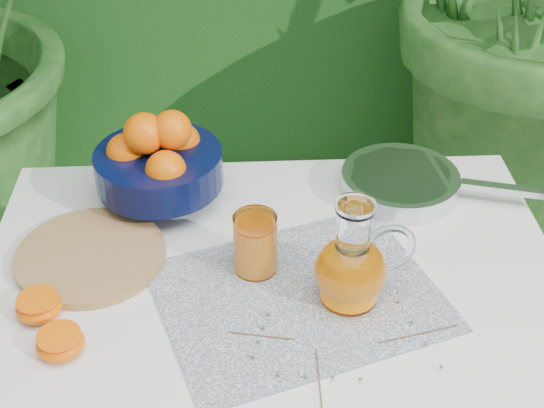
{
  "coord_description": "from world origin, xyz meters",
  "views": [
    {
      "loc": [
        -0.01,
        -0.9,
        1.61
      ],
      "look_at": [
        0.04,
        0.1,
        0.88
      ],
      "focal_mm": 50.0,
      "sensor_mm": 36.0,
      "label": 1
    }
  ],
  "objects_px": {
    "cutting_board": "(91,256)",
    "fruit_bowl": "(158,160)",
    "white_table": "(273,307)",
    "juice_pitcher": "(352,267)",
    "saute_pan": "(402,182)"
  },
  "relations": [
    {
      "from": "cutting_board",
      "to": "fruit_bowl",
      "type": "bearing_deg",
      "value": 58.24
    },
    {
      "from": "white_table",
      "to": "cutting_board",
      "type": "xyz_separation_m",
      "value": [
        -0.32,
        0.05,
        0.09
      ]
    },
    {
      "from": "juice_pitcher",
      "to": "saute_pan",
      "type": "bearing_deg",
      "value": 64.78
    },
    {
      "from": "white_table",
      "to": "saute_pan",
      "type": "distance_m",
      "value": 0.36
    },
    {
      "from": "white_table",
      "to": "fruit_bowl",
      "type": "bearing_deg",
      "value": 131.69
    },
    {
      "from": "fruit_bowl",
      "to": "juice_pitcher",
      "type": "bearing_deg",
      "value": -42.78
    },
    {
      "from": "fruit_bowl",
      "to": "white_table",
      "type": "bearing_deg",
      "value": -48.31
    },
    {
      "from": "fruit_bowl",
      "to": "saute_pan",
      "type": "height_order",
      "value": "fruit_bowl"
    },
    {
      "from": "white_table",
      "to": "cutting_board",
      "type": "height_order",
      "value": "cutting_board"
    },
    {
      "from": "white_table",
      "to": "saute_pan",
      "type": "bearing_deg",
      "value": 40.7
    },
    {
      "from": "juice_pitcher",
      "to": "saute_pan",
      "type": "distance_m",
      "value": 0.34
    },
    {
      "from": "cutting_board",
      "to": "juice_pitcher",
      "type": "height_order",
      "value": "juice_pitcher"
    },
    {
      "from": "juice_pitcher",
      "to": "cutting_board",
      "type": "bearing_deg",
      "value": 164.34
    },
    {
      "from": "fruit_bowl",
      "to": "juice_pitcher",
      "type": "relative_size",
      "value": 1.61
    },
    {
      "from": "white_table",
      "to": "fruit_bowl",
      "type": "distance_m",
      "value": 0.35
    }
  ]
}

